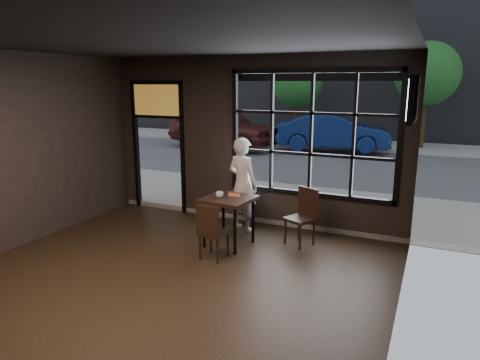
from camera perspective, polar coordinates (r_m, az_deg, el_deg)
The scene contains 17 objects.
floor at distance 5.79m, azimuth -13.32°, elevation -15.41°, with size 6.00×7.00×0.02m, color black.
ceiling at distance 5.14m, azimuth -15.26°, elevation 18.14°, with size 6.00×7.00×0.02m, color black.
wall_right at distance 4.11m, azimuth 20.50°, elevation -3.48°, with size 0.04×7.00×3.20m, color black.
window_frame at distance 7.78m, azimuth 9.46°, elevation 6.06°, with size 3.06×0.12×2.28m, color black.
stained_transom at distance 9.18m, azimuth -11.01°, elevation 10.46°, with size 1.20×0.06×0.70m, color orange.
street_asphalt at distance 28.27m, azimuth 18.22°, elevation 6.72°, with size 60.00×41.00×0.04m, color #545456.
cafe_table at distance 7.23m, azimuth -1.50°, elevation -5.51°, with size 0.77×0.77×0.84m, color black.
chair_near at distance 6.69m, azimuth -3.52°, elevation -6.78°, with size 0.39×0.39×0.90m, color black.
chair_window at distance 7.30m, azimuth 7.99°, elevation -4.93°, with size 0.42×0.42×0.97m, color black.
man at distance 7.84m, azimuth 0.35°, elevation -0.61°, with size 0.64×0.42×1.74m, color silver.
hotdog at distance 7.19m, azimuth -0.79°, elevation -1.93°, with size 0.20×0.08×0.06m, color tan, non-canonical shape.
cup at distance 7.10m, azimuth -2.74°, elevation -1.97°, with size 0.12×0.12×0.10m, color silver.
tv at distance 6.03m, azimuth 22.15°, elevation 9.96°, with size 0.12×1.03×0.60m, color black.
navy_car at distance 17.21m, azimuth 12.27°, elevation 6.28°, with size 1.50×4.30×1.42m, color #0D2052.
maroon_car at distance 17.86m, azimuth -2.33°, elevation 7.12°, with size 1.92×4.76×1.62m, color #4D1F19.
tree_left at distance 19.57m, azimuth 7.64°, elevation 12.74°, with size 2.24×2.24×3.82m.
tree_right at distance 18.94m, azimuth 23.70°, elevation 12.80°, with size 2.51×2.51×4.29m.
Camera 1 is at (3.24, -3.95, 2.70)m, focal length 32.00 mm.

